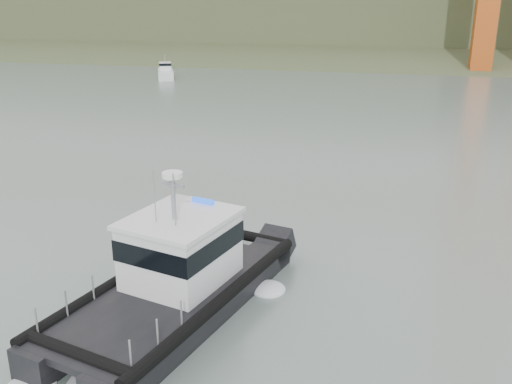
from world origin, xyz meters
TOP-DOWN VIEW (x-y plane):
  - ground at (0.00, 0.00)m, footprint 400.00×400.00m
  - headlands at (0.00, 125.50)m, footprint 500.00×105.36m
  - patrol_boat at (-1.10, 1.38)m, footprint 6.68×11.77m
  - motorboat at (-24.99, 58.96)m, footprint 4.28×6.41m

SIDE VIEW (x-z plane):
  - ground at x=0.00m, z-range 0.00..0.00m
  - motorboat at x=-24.99m, z-range -0.84..2.51m
  - patrol_boat at x=-1.10m, z-range -1.35..4.05m
  - headlands at x=0.00m, z-range -6.52..20.61m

